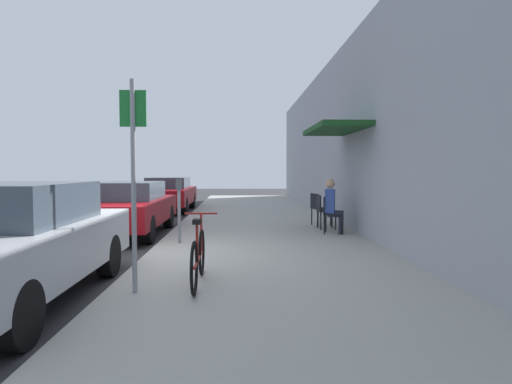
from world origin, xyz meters
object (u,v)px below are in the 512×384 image
cafe_chair_1 (323,209)px  cafe_chair_2 (319,207)px  cafe_chair_0 (330,212)px  parked_car_2 (168,193)px  street_sign (133,169)px  parked_car_0 (8,242)px  seated_patron_0 (333,204)px  bicycle_0 (198,257)px  parked_car_1 (128,207)px  parking_meter (179,206)px

cafe_chair_1 → cafe_chair_2: size_ratio=1.00×
cafe_chair_0 → cafe_chair_1: same height
parked_car_2 → street_sign: bearing=-82.8°
cafe_chair_2 → parked_car_0: bearing=-127.7°
street_sign → cafe_chair_1: bearing=58.7°
parked_car_2 → street_sign: 12.06m
parked_car_2 → seated_patron_0: seated_patron_0 is taller
cafe_chair_2 → cafe_chair_1: bearing=-90.3°
parked_car_0 → cafe_chair_2: bearing=52.3°
parked_car_2 → cafe_chair_0: bearing=-54.9°
bicycle_0 → seated_patron_0: 5.31m
parked_car_1 → parked_car_2: (0.00, 6.29, 0.00)m
parking_meter → cafe_chair_1: parking_meter is taller
cafe_chair_1 → cafe_chair_2: same height
parked_car_1 → parked_car_2: size_ratio=1.00×
parked_car_1 → cafe_chair_0: (4.94, -0.74, -0.07)m
parked_car_2 → seated_patron_0: bearing=-54.7°
seated_patron_0 → parking_meter: bearing=-160.5°
bicycle_0 → parked_car_0: bearing=-170.5°
cafe_chair_1 → parked_car_0: bearing=-131.0°
bicycle_0 → cafe_chair_1: (2.69, 5.31, 0.14)m
parking_meter → cafe_chair_1: size_ratio=1.52×
parked_car_2 → seated_patron_0: size_ratio=3.41×
street_sign → cafe_chair_0: size_ratio=2.99×
parked_car_2 → cafe_chair_1: 7.98m
street_sign → cafe_chair_1: 6.70m
parked_car_1 → street_sign: bearing=-75.1°
street_sign → cafe_chair_0: street_sign is taller
parked_car_1 → cafe_chair_0: size_ratio=5.06×
parking_meter → seated_patron_0: (3.45, 1.22, -0.07)m
parked_car_0 → parking_meter: bearing=67.2°
parked_car_1 → parked_car_0: bearing=-90.0°
bicycle_0 → cafe_chair_1: 5.96m
parking_meter → bicycle_0: parking_meter is taller
parked_car_0 → bicycle_0: bearing=9.5°
cafe_chair_0 → seated_patron_0: size_ratio=0.67×
parking_meter → street_sign: bearing=-90.8°
cafe_chair_2 → bicycle_0: bearing=-114.1°
parking_meter → street_sign: (-0.05, -3.65, 0.75)m
parking_meter → cafe_chair_0: (3.39, 1.24, -0.26)m
parked_car_0 → cafe_chair_1: (4.94, 5.69, -0.13)m
parked_car_0 → street_sign: bearing=1.0°
parked_car_2 → bicycle_0: 11.80m
seated_patron_0 → cafe_chair_2: bearing=92.2°
parking_meter → parked_car_0: bearing=-112.8°
parked_car_1 → street_sign: street_sign is taller
parked_car_0 → parked_car_2: 11.95m
parked_car_0 → street_sign: (1.50, 0.03, 0.89)m
parked_car_0 → parking_meter: size_ratio=3.33×
parked_car_2 → bicycle_0: (2.24, -11.58, -0.22)m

